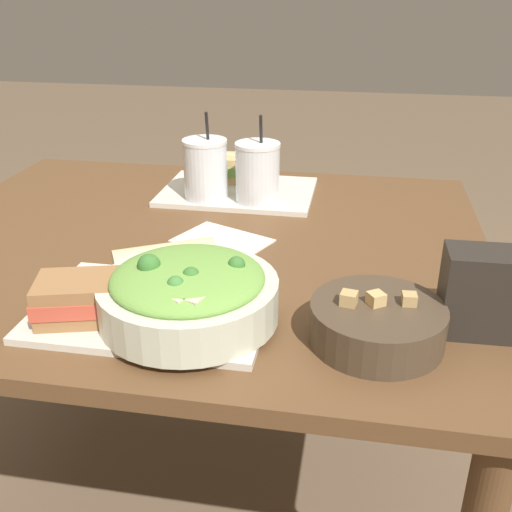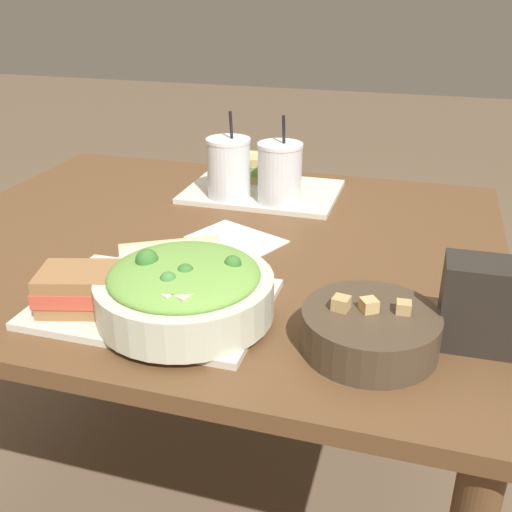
{
  "view_description": "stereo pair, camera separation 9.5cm",
  "coord_description": "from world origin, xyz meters",
  "px_view_note": "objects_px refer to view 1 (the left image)",
  "views": [
    {
      "loc": [
        0.33,
        -1.08,
        1.21
      ],
      "look_at": [
        0.17,
        -0.24,
        0.8
      ],
      "focal_mm": 42.0,
      "sensor_mm": 36.0,
      "label": 1
    },
    {
      "loc": [
        0.42,
        -1.06,
        1.21
      ],
      "look_at": [
        0.17,
        -0.24,
        0.8
      ],
      "focal_mm": 42.0,
      "sensor_mm": 36.0,
      "label": 2
    }
  ],
  "objects_px": {
    "baguette_far": "(226,165)",
    "soup_bowl": "(377,322)",
    "sandwich_near": "(85,298)",
    "drink_cup_red": "(258,174)",
    "napkin_folded": "(222,241)",
    "chip_bag": "(486,293)",
    "baguette_near": "(167,262)",
    "drink_cup_dark": "(206,171)",
    "salad_bowl": "(188,292)",
    "sandwich_far": "(239,168)"
  },
  "relations": [
    {
      "from": "salad_bowl",
      "to": "chip_bag",
      "type": "height_order",
      "value": "chip_bag"
    },
    {
      "from": "drink_cup_dark",
      "to": "baguette_near",
      "type": "bearing_deg",
      "value": -84.71
    },
    {
      "from": "sandwich_near",
      "to": "chip_bag",
      "type": "distance_m",
      "value": 0.6
    },
    {
      "from": "soup_bowl",
      "to": "napkin_folded",
      "type": "relative_size",
      "value": 0.91
    },
    {
      "from": "soup_bowl",
      "to": "drink_cup_red",
      "type": "height_order",
      "value": "drink_cup_red"
    },
    {
      "from": "soup_bowl",
      "to": "baguette_near",
      "type": "xyz_separation_m",
      "value": [
        -0.36,
        0.12,
        0.01
      ]
    },
    {
      "from": "sandwich_near",
      "to": "baguette_far",
      "type": "bearing_deg",
      "value": 70.12
    },
    {
      "from": "salad_bowl",
      "to": "sandwich_far",
      "type": "distance_m",
      "value": 0.68
    },
    {
      "from": "baguette_near",
      "to": "baguette_far",
      "type": "distance_m",
      "value": 0.58
    },
    {
      "from": "baguette_near",
      "to": "drink_cup_dark",
      "type": "relative_size",
      "value": 0.9
    },
    {
      "from": "soup_bowl",
      "to": "baguette_far",
      "type": "height_order",
      "value": "soup_bowl"
    },
    {
      "from": "drink_cup_red",
      "to": "napkin_folded",
      "type": "height_order",
      "value": "drink_cup_red"
    },
    {
      "from": "sandwich_far",
      "to": "baguette_far",
      "type": "relative_size",
      "value": 0.93
    },
    {
      "from": "sandwich_far",
      "to": "baguette_far",
      "type": "distance_m",
      "value": 0.04
    },
    {
      "from": "soup_bowl",
      "to": "drink_cup_dark",
      "type": "distance_m",
      "value": 0.67
    },
    {
      "from": "baguette_far",
      "to": "baguette_near",
      "type": "bearing_deg",
      "value": -159.78
    },
    {
      "from": "baguette_near",
      "to": "drink_cup_dark",
      "type": "height_order",
      "value": "drink_cup_dark"
    },
    {
      "from": "baguette_far",
      "to": "chip_bag",
      "type": "relative_size",
      "value": 1.17
    },
    {
      "from": "baguette_far",
      "to": "drink_cup_red",
      "type": "height_order",
      "value": "drink_cup_red"
    },
    {
      "from": "baguette_far",
      "to": "drink_cup_red",
      "type": "xyz_separation_m",
      "value": [
        0.11,
        -0.16,
        0.03
      ]
    },
    {
      "from": "soup_bowl",
      "to": "baguette_far",
      "type": "relative_size",
      "value": 1.28
    },
    {
      "from": "napkin_folded",
      "to": "chip_bag",
      "type": "bearing_deg",
      "value": -29.42
    },
    {
      "from": "sandwich_near",
      "to": "baguette_near",
      "type": "xyz_separation_m",
      "value": [
        0.08,
        0.14,
        0.0
      ]
    },
    {
      "from": "sandwich_far",
      "to": "drink_cup_red",
      "type": "xyz_separation_m",
      "value": [
        0.07,
        -0.14,
        0.03
      ]
    },
    {
      "from": "salad_bowl",
      "to": "sandwich_near",
      "type": "distance_m",
      "value": 0.16
    },
    {
      "from": "soup_bowl",
      "to": "napkin_folded",
      "type": "height_order",
      "value": "soup_bowl"
    },
    {
      "from": "sandwich_far",
      "to": "chip_bag",
      "type": "distance_m",
      "value": 0.8
    },
    {
      "from": "sandwich_near",
      "to": "drink_cup_red",
      "type": "height_order",
      "value": "drink_cup_red"
    },
    {
      "from": "baguette_far",
      "to": "napkin_folded",
      "type": "distance_m",
      "value": 0.39
    },
    {
      "from": "salad_bowl",
      "to": "sandwich_far",
      "type": "height_order",
      "value": "salad_bowl"
    },
    {
      "from": "sandwich_far",
      "to": "chip_bag",
      "type": "height_order",
      "value": "chip_bag"
    },
    {
      "from": "sandwich_far",
      "to": "soup_bowl",
      "type": "bearing_deg",
      "value": -63.3
    },
    {
      "from": "salad_bowl",
      "to": "baguette_far",
      "type": "bearing_deg",
      "value": 98.11
    },
    {
      "from": "baguette_far",
      "to": "drink_cup_red",
      "type": "bearing_deg",
      "value": -128.36
    },
    {
      "from": "chip_bag",
      "to": "drink_cup_dark",
      "type": "bearing_deg",
      "value": 137.49
    },
    {
      "from": "baguette_far",
      "to": "drink_cup_red",
      "type": "relative_size",
      "value": 0.77
    },
    {
      "from": "soup_bowl",
      "to": "sandwich_near",
      "type": "xyz_separation_m",
      "value": [
        -0.44,
        -0.03,
        0.01
      ]
    },
    {
      "from": "sandwich_near",
      "to": "napkin_folded",
      "type": "relative_size",
      "value": 0.78
    },
    {
      "from": "baguette_far",
      "to": "chip_bag",
      "type": "distance_m",
      "value": 0.84
    },
    {
      "from": "soup_bowl",
      "to": "salad_bowl",
      "type": "bearing_deg",
      "value": -179.6
    },
    {
      "from": "drink_cup_dark",
      "to": "chip_bag",
      "type": "height_order",
      "value": "drink_cup_dark"
    },
    {
      "from": "baguette_far",
      "to": "chip_bag",
      "type": "bearing_deg",
      "value": -122.62
    },
    {
      "from": "baguette_near",
      "to": "napkin_folded",
      "type": "distance_m",
      "value": 0.21
    },
    {
      "from": "soup_bowl",
      "to": "baguette_near",
      "type": "relative_size",
      "value": 1.08
    },
    {
      "from": "salad_bowl",
      "to": "napkin_folded",
      "type": "bearing_deg",
      "value": 94.1
    },
    {
      "from": "sandwich_far",
      "to": "chip_bag",
      "type": "relative_size",
      "value": 1.08
    },
    {
      "from": "soup_bowl",
      "to": "drink_cup_red",
      "type": "relative_size",
      "value": 0.98
    },
    {
      "from": "salad_bowl",
      "to": "drink_cup_red",
      "type": "relative_size",
      "value": 1.36
    },
    {
      "from": "baguette_far",
      "to": "soup_bowl",
      "type": "bearing_deg",
      "value": -133.8
    },
    {
      "from": "soup_bowl",
      "to": "sandwich_near",
      "type": "height_order",
      "value": "soup_bowl"
    }
  ]
}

